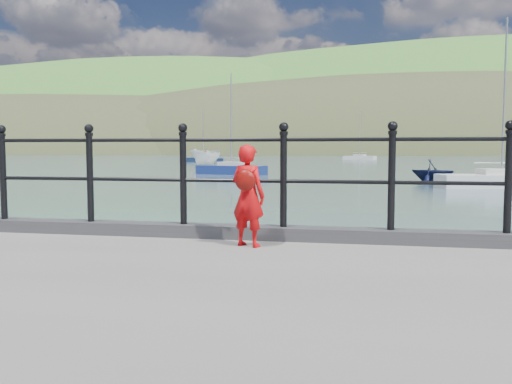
% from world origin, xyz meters
% --- Properties ---
extents(ground, '(600.00, 600.00, 0.00)m').
position_xyz_m(ground, '(0.00, 0.00, 0.00)').
color(ground, '#2D4251').
rests_on(ground, ground).
extents(kerb, '(60.00, 0.30, 0.15)m').
position_xyz_m(kerb, '(0.00, -0.15, 1.07)').
color(kerb, '#28282B').
rests_on(kerb, quay).
extents(railing, '(18.11, 0.11, 1.20)m').
position_xyz_m(railing, '(0.00, -0.15, 1.82)').
color(railing, black).
rests_on(railing, kerb).
extents(far_shore, '(830.00, 200.00, 156.00)m').
position_xyz_m(far_shore, '(38.34, 239.41, -22.57)').
color(far_shore, '#333A21').
rests_on(far_shore, ground).
extents(child, '(0.47, 0.39, 1.09)m').
position_xyz_m(child, '(0.29, -0.65, 1.55)').
color(child, red).
rests_on(child, quay).
extents(launch_white, '(3.44, 5.55, 2.01)m').
position_xyz_m(launch_white, '(-16.58, 54.84, 1.00)').
color(launch_white, white).
rests_on(launch_white, ground).
extents(launch_navy, '(3.52, 3.40, 1.42)m').
position_xyz_m(launch_navy, '(5.65, 28.34, 0.71)').
color(launch_navy, black).
rests_on(launch_navy, ground).
extents(sailboat_deep, '(6.24, 4.11, 8.94)m').
position_xyz_m(sailboat_deep, '(0.82, 95.57, 0.34)').
color(sailboat_deep, silver).
rests_on(sailboat_deep, ground).
extents(sailboat_port, '(5.84, 3.08, 8.15)m').
position_xyz_m(sailboat_port, '(-8.82, 35.70, 0.34)').
color(sailboat_port, navy).
rests_on(sailboat_port, ground).
extents(sailboat_left, '(6.32, 3.49, 8.59)m').
position_xyz_m(sailboat_left, '(-22.49, 73.35, 0.34)').
color(sailboat_left, '#0E1A33').
rests_on(sailboat_left, ground).
extents(sailboat_near, '(6.79, 3.30, 8.95)m').
position_xyz_m(sailboat_near, '(8.61, 23.99, 0.34)').
color(sailboat_near, silver).
rests_on(sailboat_near, ground).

